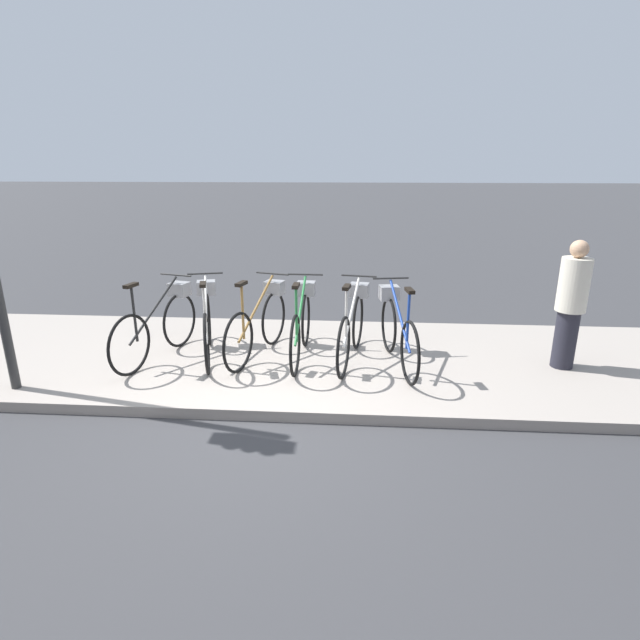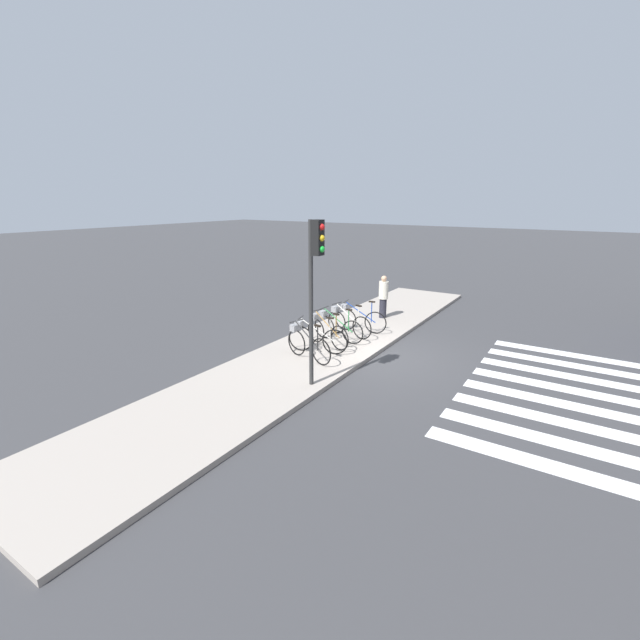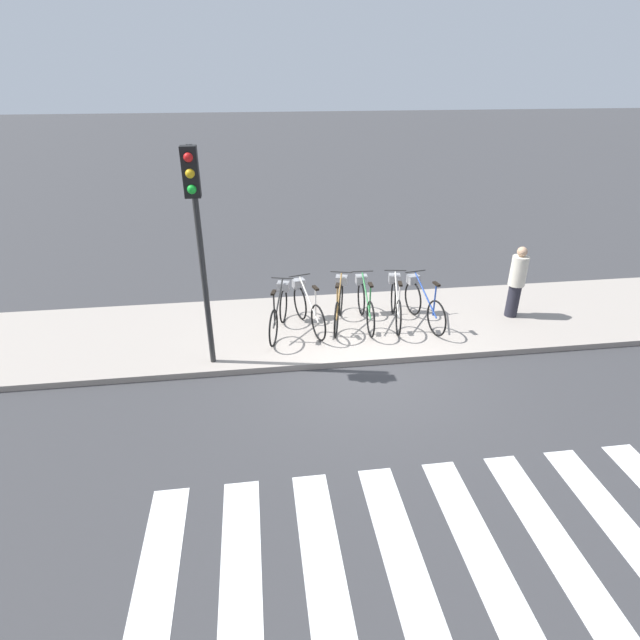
# 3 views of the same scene
# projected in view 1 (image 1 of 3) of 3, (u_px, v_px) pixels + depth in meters

# --- Properties ---
(ground_plane) EXTENTS (120.00, 120.00, 0.00)m
(ground_plane) POSITION_uv_depth(u_px,v_px,m) (257.00, 422.00, 5.06)
(ground_plane) COLOR #38383A
(sidewalk) EXTENTS (17.90, 3.03, 0.12)m
(sidewalk) POSITION_uv_depth(u_px,v_px,m) (279.00, 360.00, 6.49)
(sidewalk) COLOR #9E9389
(sidewalk) RESTS_ON ground_plane
(parked_bicycle_0) EXTENTS (0.59, 1.69, 1.07)m
(parked_bicycle_0) POSITION_uv_depth(u_px,v_px,m) (160.00, 322.00, 6.30)
(parked_bicycle_0) COLOR black
(parked_bicycle_0) RESTS_ON sidewalk
(parked_bicycle_1) EXTENTS (0.60, 1.69, 1.07)m
(parked_bicycle_1) POSITION_uv_depth(u_px,v_px,m) (207.00, 321.00, 6.36)
(parked_bicycle_1) COLOR black
(parked_bicycle_1) RESTS_ON sidewalk
(parked_bicycle_2) EXTENTS (0.60, 1.69, 1.07)m
(parked_bicycle_2) POSITION_uv_depth(u_px,v_px,m) (260.00, 320.00, 6.38)
(parked_bicycle_2) COLOR black
(parked_bicycle_2) RESTS_ON sidewalk
(parked_bicycle_3) EXTENTS (0.46, 1.74, 1.07)m
(parked_bicycle_3) POSITION_uv_depth(u_px,v_px,m) (302.00, 322.00, 6.30)
(parked_bicycle_3) COLOR black
(parked_bicycle_3) RESTS_ON sidewalk
(parked_bicycle_4) EXTENTS (0.47, 1.72, 1.07)m
(parked_bicycle_4) POSITION_uv_depth(u_px,v_px,m) (353.00, 324.00, 6.23)
(parked_bicycle_4) COLOR black
(parked_bicycle_4) RESTS_ON sidewalk
(parked_bicycle_5) EXTENTS (0.49, 1.72, 1.07)m
(parked_bicycle_5) POSITION_uv_depth(u_px,v_px,m) (397.00, 328.00, 6.09)
(parked_bicycle_5) COLOR black
(parked_bicycle_5) RESTS_ON sidewalk
(pedestrian) EXTENTS (0.34, 0.34, 1.55)m
(pedestrian) POSITION_uv_depth(u_px,v_px,m) (571.00, 303.00, 5.88)
(pedestrian) COLOR #23232D
(pedestrian) RESTS_ON sidewalk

